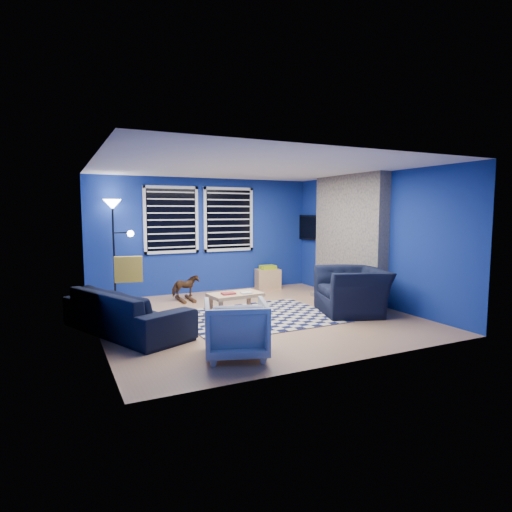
{
  "coord_description": "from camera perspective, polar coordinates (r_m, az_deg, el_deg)",
  "views": [
    {
      "loc": [
        -3.04,
        -6.45,
        1.78
      ],
      "look_at": [
        0.19,
        0.3,
        1.0
      ],
      "focal_mm": 30.0,
      "sensor_mm": 36.0,
      "label": 1
    }
  ],
  "objects": [
    {
      "name": "sofa",
      "position": [
        6.62,
        -16.92,
        -7.0
      ],
      "size": [
        2.37,
        1.67,
        0.65
      ],
      "primitive_type": "imported",
      "rotation": [
        0.0,
        0.0,
        1.98
      ],
      "color": "black",
      "rests_on": "floor"
    },
    {
      "name": "wall_left",
      "position": [
        6.49,
        -20.73,
        0.9
      ],
      "size": [
        0.0,
        5.0,
        5.0
      ],
      "primitive_type": "plane",
      "rotation": [
        1.57,
        0.0,
        1.57
      ],
      "color": "navy",
      "rests_on": "floor"
    },
    {
      "name": "coffee_table",
      "position": [
        7.21,
        -2.76,
        -5.86
      ],
      "size": [
        0.92,
        0.58,
        0.44
      ],
      "rotation": [
        0.0,
        0.0,
        0.09
      ],
      "color": "tan",
      "rests_on": "rug"
    },
    {
      "name": "armchair_big",
      "position": [
        7.68,
        12.69,
        -4.55
      ],
      "size": [
        1.48,
        1.38,
        0.79
      ],
      "primitive_type": "imported",
      "rotation": [
        0.0,
        0.0,
        -1.88
      ],
      "color": "black",
      "rests_on": "floor"
    },
    {
      "name": "wall_right",
      "position": [
        8.52,
        15.07,
        2.21
      ],
      "size": [
        0.0,
        5.0,
        5.0
      ],
      "primitive_type": "plane",
      "rotation": [
        1.57,
        0.0,
        -1.57
      ],
      "color": "navy",
      "rests_on": "floor"
    },
    {
      "name": "floor_lamp",
      "position": [
        8.73,
        -18.4,
        4.79
      ],
      "size": [
        0.55,
        0.34,
        2.01
      ],
      "color": "black",
      "rests_on": "floor"
    },
    {
      "name": "window_right",
      "position": [
        9.61,
        -3.65,
        4.9
      ],
      "size": [
        1.17,
        0.06,
        1.42
      ],
      "color": "black",
      "rests_on": "wall_back"
    },
    {
      "name": "ceiling",
      "position": [
        7.16,
        -0.35,
        11.75
      ],
      "size": [
        5.0,
        5.0,
        0.0
      ],
      "primitive_type": "plane",
      "rotation": [
        3.14,
        0.0,
        0.0
      ],
      "color": "white",
      "rests_on": "wall_back"
    },
    {
      "name": "fireplace",
      "position": [
        8.82,
        12.24,
        2.05
      ],
      "size": [
        0.65,
        2.0,
        2.5
      ],
      "color": "gray",
      "rests_on": "floor"
    },
    {
      "name": "throw_pillow",
      "position": [
        7.16,
        -16.63,
        -1.71
      ],
      "size": [
        0.45,
        0.21,
        0.41
      ],
      "primitive_type": "cube",
      "rotation": [
        0.0,
        0.0,
        -0.19
      ],
      "color": "gold",
      "rests_on": "sofa"
    },
    {
      "name": "floor",
      "position": [
        7.35,
        -0.33,
        -8.04
      ],
      "size": [
        5.0,
        5.0,
        0.0
      ],
      "primitive_type": "plane",
      "color": "tan",
      "rests_on": "ground"
    },
    {
      "name": "rug",
      "position": [
        7.29,
        0.26,
        -8.09
      ],
      "size": [
        2.55,
        2.06,
        0.02
      ],
      "primitive_type": "cube",
      "rotation": [
        0.0,
        0.0,
        0.03
      ],
      "color": "black",
      "rests_on": "floor"
    },
    {
      "name": "wall_back",
      "position": [
        9.46,
        -6.82,
        2.73
      ],
      "size": [
        5.0,
        0.0,
        5.0
      ],
      "primitive_type": "plane",
      "rotation": [
        1.57,
        0.0,
        0.0
      ],
      "color": "navy",
      "rests_on": "floor"
    },
    {
      "name": "rocking_horse",
      "position": [
        8.65,
        -9.4,
        -4.02
      ],
      "size": [
        0.3,
        0.55,
        0.44
      ],
      "primitive_type": "imported",
      "rotation": [
        0.0,
        0.0,
        1.7
      ],
      "color": "#422215",
      "rests_on": "floor"
    },
    {
      "name": "tv",
      "position": [
        10.08,
        7.42,
        3.77
      ],
      "size": [
        0.07,
        1.0,
        0.58
      ],
      "color": "black",
      "rests_on": "wall_right"
    },
    {
      "name": "armchair_bent",
      "position": [
        5.31,
        -2.69,
        -9.63
      ],
      "size": [
        0.95,
        0.97,
        0.7
      ],
      "primitive_type": "imported",
      "rotation": [
        0.0,
        0.0,
        2.82
      ],
      "color": "gray",
      "rests_on": "floor"
    },
    {
      "name": "window_left",
      "position": [
        9.2,
        -11.21,
        4.75
      ],
      "size": [
        1.17,
        0.06,
        1.42
      ],
      "color": "black",
      "rests_on": "wall_back"
    },
    {
      "name": "cabinet",
      "position": [
        9.9,
        1.59,
        -2.98
      ],
      "size": [
        0.59,
        0.44,
        0.54
      ],
      "rotation": [
        0.0,
        0.0,
        -0.15
      ],
      "color": "tan",
      "rests_on": "floor"
    }
  ]
}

